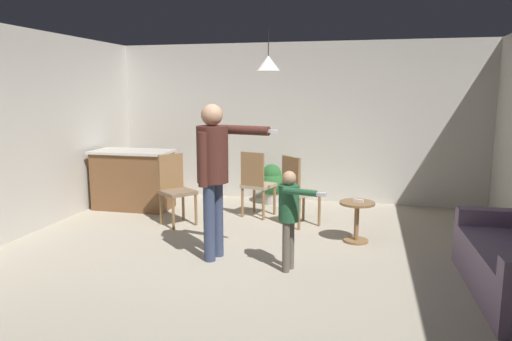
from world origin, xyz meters
TOP-DOWN VIEW (x-y plane):
  - ground at (0.00, 0.00)m, footprint 7.68×7.68m
  - wall_back at (0.00, 3.20)m, footprint 6.40×0.10m
  - kitchen_counter at (-2.45, 1.93)m, footprint 1.26×0.66m
  - side_table_by_couch at (1.12, 0.99)m, footprint 0.44×0.44m
  - person_adult at (-0.44, 0.01)m, footprint 0.89×0.50m
  - person_child at (0.45, -0.16)m, footprint 0.52×0.42m
  - dining_chair_by_counter at (-0.39, 1.87)m, footprint 0.52×0.52m
  - dining_chair_near_wall at (-1.43, 1.24)m, footprint 0.59×0.59m
  - dining_chair_centre_back at (0.28, 1.54)m, footprint 0.59×0.59m
  - potted_plant_corner at (-0.34, 2.76)m, footprint 0.44×0.44m
  - spare_remote_on_table at (1.13, 0.98)m, footprint 0.13×0.08m
  - ceiling_light_pendant at (-0.10, 1.32)m, footprint 0.32×0.32m

SIDE VIEW (x-z plane):
  - ground at x=0.00m, z-range 0.00..0.00m
  - side_table_by_couch at x=1.12m, z-range 0.07..0.59m
  - potted_plant_corner at x=-0.34m, z-range 0.03..0.71m
  - kitchen_counter at x=-2.45m, z-range 0.00..0.95m
  - spare_remote_on_table at x=1.13m, z-range 0.52..0.56m
  - dining_chair_by_counter at x=-0.39m, z-range 0.05..1.05m
  - dining_chair_near_wall at x=-1.43m, z-range 0.05..1.05m
  - dining_chair_centre_back at x=0.28m, z-range 0.05..1.05m
  - person_child at x=0.45m, z-range 0.13..1.21m
  - person_adult at x=-0.44m, z-range 0.21..1.96m
  - wall_back at x=0.00m, z-range 0.00..2.70m
  - ceiling_light_pendant at x=-0.10m, z-range 1.98..2.53m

